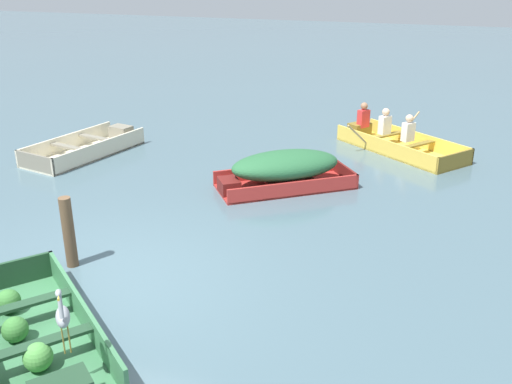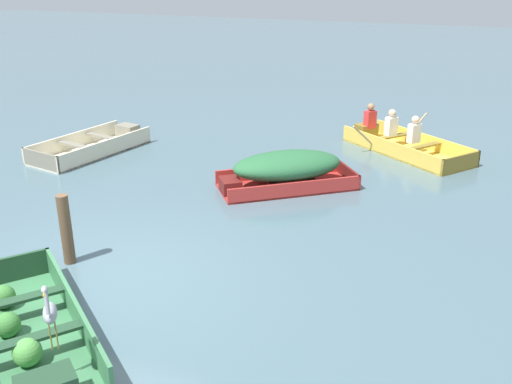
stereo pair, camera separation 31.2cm
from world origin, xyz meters
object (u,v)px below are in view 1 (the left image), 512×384
(skiff_red_mid_moored, at_px, (284,168))
(heron_on_dinghy, at_px, (63,315))
(skiff_cream_near_moored, at_px, (89,147))
(rowboat_yellow_with_crew, at_px, (394,140))
(dinghy_green_foreground, at_px, (33,340))
(mooring_post, at_px, (69,232))

(skiff_red_mid_moored, relative_size, heron_on_dinghy, 3.31)
(skiff_cream_near_moored, bearing_deg, rowboat_yellow_with_crew, 23.04)
(rowboat_yellow_with_crew, xyz_separation_m, heron_on_dinghy, (-1.98, -9.65, 0.66))
(dinghy_green_foreground, distance_m, heron_on_dinghy, 1.12)
(skiff_red_mid_moored, bearing_deg, mooring_post, -115.26)
(heron_on_dinghy, bearing_deg, dinghy_green_foreground, 156.79)
(skiff_cream_near_moored, bearing_deg, skiff_red_mid_moored, -6.01)
(rowboat_yellow_with_crew, bearing_deg, skiff_red_mid_moored, -116.44)
(mooring_post, bearing_deg, rowboat_yellow_with_crew, 64.21)
(mooring_post, bearing_deg, skiff_red_mid_moored, 64.74)
(rowboat_yellow_with_crew, distance_m, mooring_post, 8.32)
(skiff_cream_near_moored, relative_size, skiff_red_mid_moored, 1.08)
(skiff_red_mid_moored, bearing_deg, skiff_cream_near_moored, 173.99)
(heron_on_dinghy, bearing_deg, rowboat_yellow_with_crew, 78.42)
(skiff_cream_near_moored, height_order, mooring_post, mooring_post)
(skiff_cream_near_moored, distance_m, heron_on_dinghy, 8.30)
(skiff_cream_near_moored, relative_size, heron_on_dinghy, 3.58)
(skiff_red_mid_moored, bearing_deg, rowboat_yellow_with_crew, 63.56)
(rowboat_yellow_with_crew, bearing_deg, mooring_post, -115.79)
(heron_on_dinghy, bearing_deg, skiff_cream_near_moored, 124.59)
(skiff_cream_near_moored, xyz_separation_m, mooring_post, (3.06, -4.65, 0.40))
(dinghy_green_foreground, bearing_deg, mooring_post, 115.07)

